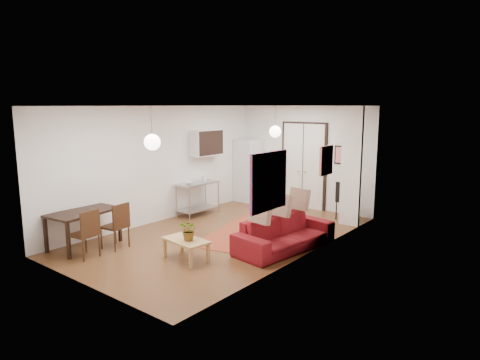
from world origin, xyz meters
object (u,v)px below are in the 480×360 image
Objects in this scene: coffee_table at (186,242)px; sofa at (285,234)px; dining_table at (83,215)px; black_side_chair at (349,197)px; dining_chair_near at (118,221)px; dining_chair_far at (88,229)px; kitchen_counter at (198,194)px; fridge at (248,170)px.

sofa is at bearing 56.21° from coffee_table.
black_side_chair reaches higher than dining_table.
dining_chair_far is at bearing -7.16° from dining_chair_near.
dining_table is 1.50× the size of black_side_chair.
kitchen_counter is 2.24m from fridge.
dining_chair_far is (0.56, -0.25, -0.13)m from dining_table.
dining_chair_near is (-2.78, -2.03, 0.22)m from sofa.
coffee_table is 3.41m from kitchen_counter.
coffee_table is at bearing -47.78° from kitchen_counter.
black_side_chair is (-0.00, 3.06, 0.25)m from sofa.
sofa is at bearing 36.50° from dining_table.
fridge is at bearing 3.92° from black_side_chair.
dining_chair_far is (-2.78, -2.73, 0.22)m from sofa.
fridge is 1.99× the size of dining_chair_near.
coffee_table is 1.02× the size of dining_chair_far.
fridge is at bearing 114.63° from coffee_table.
sofa is at bearing 118.94° from dining_chair_near.
kitchen_counter is 1.19× the size of black_side_chair.
dining_table is (-0.00, -3.37, 0.12)m from kitchen_counter.
dining_chair_far is at bearing -24.36° from dining_table.
black_side_chair is at bearing 144.22° from dining_chair_near.
fridge is (-3.34, 3.11, 0.62)m from sofa.
fridge is 5.18m from dining_chair_near.
dining_chair_near is at bearing 172.84° from dining_chair_far.
dining_table is at bearing -58.74° from dining_chair_near.
dining_chair_near is at bearing -77.28° from kitchen_counter.
dining_table is 6.46m from black_side_chair.
dining_table is at bearing -88.16° from kitchen_counter.
dining_table reaches higher than sofa.
dining_chair_near reaches higher than coffee_table.
kitchen_counter is (-3.34, 0.90, 0.24)m from sofa.
fridge is at bearing 179.04° from dining_chair_near.
fridge is 1.28× the size of dining_table.
sofa reaches higher than coffee_table.
fridge reaches higher than dining_chair_far.
kitchen_counter is 3.37m from dining_table.
kitchen_counter is at bearing -178.35° from dining_chair_far.
sofa is 3.90m from dining_chair_far.
fridge is at bearing 89.95° from dining_table.
fridge is (0.00, 2.21, 0.38)m from kitchen_counter.
sofa is 1.53× the size of dining_table.
coffee_table is 1.69m from dining_chair_near.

